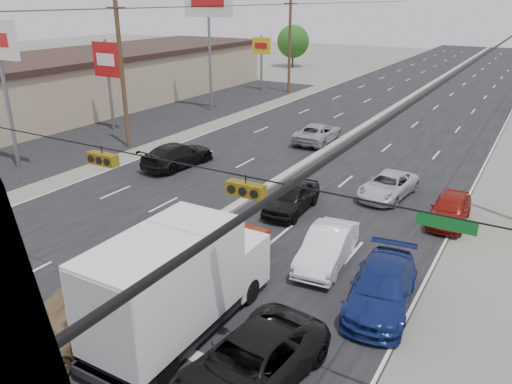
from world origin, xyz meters
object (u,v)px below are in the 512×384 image
pole_sign_far (261,50)px  tree_left_far (293,42)px  oncoming_far (318,133)px  queue_car_e (450,209)px  pole_sign_mid (107,65)px  queue_car_b (327,247)px  queue_car_a (292,198)px  utility_pole_left_b (122,74)px  pole_sign_billboard (208,10)px  utility_pole_left_c (290,45)px  red_sedan (225,254)px  oncoming_near (178,155)px  box_truck (179,281)px  tan_sedan (80,314)px  queue_car_d (382,288)px  black_suv (249,365)px  queue_car_c (388,186)px

pole_sign_far → tree_left_far: 20.89m
oncoming_far → queue_car_e: bearing=136.3°
pole_sign_mid → oncoming_far: (15.60, 4.85, -4.41)m
pole_sign_mid → pole_sign_far: size_ratio=1.17×
queue_car_b → queue_car_a: bearing=125.9°
pole_sign_mid → oncoming_far: pole_sign_mid is taller
utility_pole_left_b → pole_sign_billboard: (-2.00, 13.00, 3.76)m
utility_pole_left_b → utility_pole_left_c: size_ratio=1.00×
red_sedan → oncoming_near: bearing=137.1°
box_truck → queue_car_e: size_ratio=1.76×
pole_sign_billboard → tree_left_far: 33.27m
pole_sign_mid → tan_sedan: 27.16m
utility_pole_left_c → queue_car_a: (15.09, -29.36, -4.39)m
utility_pole_left_b → queue_car_d: (21.42, -10.13, -4.40)m
pole_sign_mid → red_sedan: pole_sign_mid is taller
queue_car_b → queue_car_e: 7.39m
black_suv → pole_sign_billboard: bearing=133.6°
queue_car_b → queue_car_c: size_ratio=0.99×
tan_sedan → queue_car_b: tan_sedan is taller
queue_car_e → oncoming_far: oncoming_far is taller
queue_car_c → box_truck: bearing=-92.4°
pole_sign_far → queue_car_e: (25.60, -26.82, -3.73)m
oncoming_near → pole_sign_mid: bearing=-18.7°
utility_pole_left_b → queue_car_a: size_ratio=2.37×
utility_pole_left_b → black_suv: utility_pole_left_b is taller
queue_car_d → oncoming_near: (-15.62, 8.44, 0.03)m
pole_sign_mid → pole_sign_far: bearing=87.4°
utility_pole_left_b → red_sedan: bearing=-35.2°
queue_car_a → oncoming_far: size_ratio=0.84×
utility_pole_left_b → queue_car_d: utility_pole_left_b is taller
black_suv → pole_sign_mid: bearing=148.8°
queue_car_e → box_truck: bearing=-115.2°
pole_sign_billboard → queue_car_b: (20.66, -21.36, -8.15)m
queue_car_d → queue_car_c: bearing=98.2°
queue_car_b → queue_car_d: queue_car_b is taller
pole_sign_far → tree_left_far: (-6.00, 20.00, -0.69)m
queue_car_c → queue_car_d: (2.78, -10.06, 0.10)m
tan_sedan → oncoming_near: 16.88m
queue_car_a → pole_sign_far: bearing=119.6°
pole_sign_billboard → oncoming_near: bearing=-62.0°
utility_pole_left_b → queue_car_b: size_ratio=2.29×
tree_left_far → black_suv: 67.35m
pole_sign_mid → queue_car_a: 21.39m
tree_left_far → black_suv: size_ratio=1.17×
pole_sign_billboard → oncoming_near: pole_sign_billboard is taller
queue_car_b → tan_sedan: bearing=-126.2°
pole_sign_far → oncoming_near: bearing=-70.8°
pole_sign_mid → tree_left_far: bearing=96.8°
pole_sign_mid → oncoming_near: 12.13m
pole_sign_billboard → queue_car_e: pole_sign_billboard is taller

